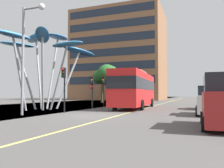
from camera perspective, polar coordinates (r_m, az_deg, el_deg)
name	(u,v)px	position (r m, az deg, el deg)	size (l,w,h in m)	color
ground	(82,116)	(16.25, -7.60, -7.88)	(120.00, 240.00, 0.10)	#54514F
red_bus	(135,88)	(24.22, 5.72, -1.00)	(3.21, 11.32, 3.87)	red
leaf_sculpture	(45,45)	(24.18, -16.26, 9.28)	(9.07, 10.55, 8.15)	#9EA0A5
traffic_light_kerb_near	(64,80)	(18.69, -11.88, 0.98)	(0.28, 0.42, 3.58)	black
traffic_light_kerb_far	(92,85)	(24.02, -4.96, -0.23)	(0.28, 0.42, 3.35)	black
traffic_light_island_mid	(103,85)	(27.18, -2.15, -0.23)	(0.28, 0.42, 3.53)	black
traffic_light_opposite	(120,86)	(32.48, 1.98, -0.59)	(0.28, 0.42, 3.55)	black
car_parked_mid	(211,101)	(17.55, 23.33, -3.97)	(2.00, 4.29, 2.04)	silver
car_parked_far	(209,99)	(24.22, 22.96, -3.41)	(2.05, 4.40, 2.18)	gray
street_lamp	(28,45)	(17.36, -20.20, 9.17)	(1.87, 0.44, 7.74)	gray
tree_pavement_near	(105,75)	(39.45, -1.76, 2.28)	(4.41, 3.57, 6.57)	brown
tree_pavement_far	(111,76)	(43.48, -0.35, 1.91)	(3.66, 4.26, 6.88)	brown
no_entry_sign	(92,92)	(24.60, -5.01, -1.94)	(0.60, 0.12, 2.59)	gray
backdrop_building	(120,57)	(62.73, 2.00, 6.83)	(23.11, 15.95, 23.36)	#8E6042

